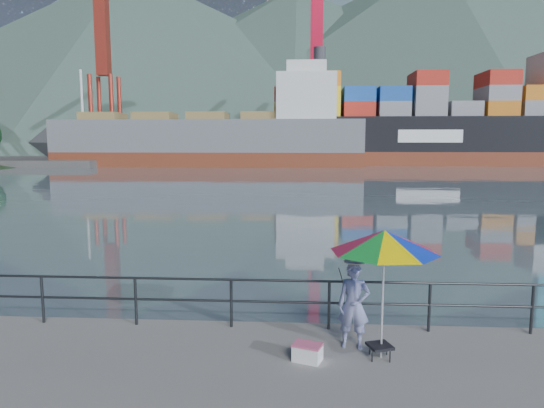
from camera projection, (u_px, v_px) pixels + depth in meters
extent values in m
cube|color=slate|center=(293.00, 154.00, 137.04)|extent=(500.00, 280.00, 0.00)
cube|color=#514F4C|center=(338.00, 159.00, 99.82)|extent=(200.00, 40.00, 0.40)
cylinder|color=#2D3033|center=(183.00, 279.00, 9.93)|extent=(22.00, 0.05, 0.05)
cylinder|color=#2D3033|center=(183.00, 300.00, 9.99)|extent=(22.00, 0.05, 0.05)
cube|color=#2D3033|center=(183.00, 302.00, 10.00)|extent=(22.00, 0.06, 1.00)
cone|color=#385147|center=(132.00, 61.00, 205.63)|extent=(312.00, 312.00, 75.00)
cone|color=#385147|center=(297.00, 69.00, 206.83)|extent=(282.88, 282.88, 68.00)
cone|color=#385147|center=(437.00, 55.00, 207.39)|extent=(332.80, 332.80, 80.00)
cube|color=gray|center=(339.00, 140.00, 98.32)|extent=(6.00, 2.40, 7.80)
cube|color=gray|center=(371.00, 140.00, 97.93)|extent=(6.00, 2.40, 7.80)
cube|color=orange|center=(403.00, 153.00, 97.88)|extent=(6.00, 2.40, 2.60)
cube|color=red|center=(437.00, 140.00, 97.15)|extent=(6.00, 2.40, 7.80)
cube|color=yellow|center=(469.00, 147.00, 96.93)|extent=(6.00, 2.40, 5.20)
cube|color=yellow|center=(503.00, 140.00, 96.37)|extent=(6.00, 2.40, 7.80)
cube|color=#267F3F|center=(536.00, 153.00, 96.32)|extent=(6.00, 2.40, 2.60)
cube|color=orange|center=(338.00, 140.00, 101.29)|extent=(6.00, 2.40, 7.80)
cube|color=yellow|center=(369.00, 140.00, 100.90)|extent=(6.00, 2.40, 7.80)
cube|color=yellow|center=(401.00, 146.00, 100.68)|extent=(6.00, 2.40, 5.20)
cube|color=gray|center=(432.00, 153.00, 100.46)|extent=(6.00, 2.40, 2.60)
cube|color=gray|center=(465.00, 140.00, 99.73)|extent=(6.00, 2.40, 7.80)
cube|color=gray|center=(497.00, 146.00, 99.51)|extent=(6.00, 2.40, 5.20)
cube|color=red|center=(529.00, 146.00, 99.11)|extent=(6.00, 2.40, 5.20)
cube|color=orange|center=(337.00, 146.00, 104.43)|extent=(6.00, 2.40, 5.20)
cube|color=#267F3F|center=(367.00, 146.00, 104.04)|extent=(6.00, 2.40, 5.20)
cube|color=#267F3F|center=(398.00, 140.00, 103.48)|extent=(6.00, 2.40, 7.80)
imported|color=navy|center=(354.00, 305.00, 8.92)|extent=(0.64, 0.48, 1.61)
cylinder|color=white|center=(383.00, 300.00, 8.45)|extent=(0.04, 0.04, 2.10)
cone|color=#169733|center=(384.00, 241.00, 8.31)|extent=(2.32, 2.32, 0.39)
cube|color=black|center=(380.00, 346.00, 8.52)|extent=(0.49, 0.49, 0.05)
cube|color=#2D3033|center=(380.00, 353.00, 8.54)|extent=(0.32, 0.32, 0.20)
cube|color=white|center=(307.00, 353.00, 8.44)|extent=(0.56, 0.46, 0.28)
cylinder|color=black|center=(343.00, 327.00, 9.99)|extent=(0.36, 1.55, 1.12)
cube|color=maroon|center=(209.00, 160.00, 77.45)|extent=(48.41, 8.38, 2.50)
cube|color=slate|center=(208.00, 136.00, 76.97)|extent=(48.41, 8.38, 5.00)
cube|color=silver|center=(306.00, 97.00, 75.25)|extent=(9.00, 7.04, 7.00)
cube|color=maroon|center=(422.00, 159.00, 81.00)|extent=(55.25, 9.21, 2.50)
cube|color=black|center=(423.00, 135.00, 80.47)|extent=(55.25, 9.21, 5.60)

